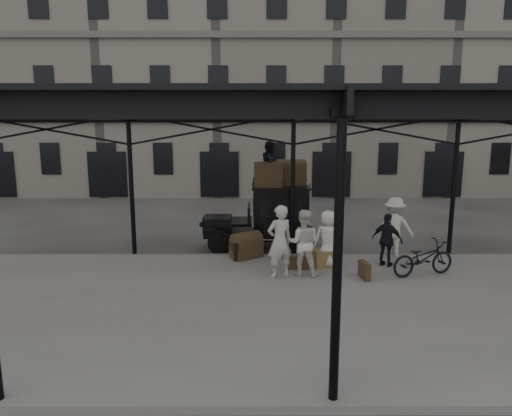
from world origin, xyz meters
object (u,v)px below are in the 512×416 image
at_px(porter_official, 387,240).
at_px(steamer_trunk_platform, 246,247).
at_px(porter_left, 280,241).
at_px(taxi, 271,214).
at_px(steamer_trunk_roof_near, 269,176).
at_px(bicycle, 423,258).

height_order(porter_official, steamer_trunk_platform, porter_official).
bearing_deg(porter_left, porter_official, 173.05).
bearing_deg(taxi, porter_left, -87.77).
distance_m(taxi, porter_left, 3.36).
distance_m(porter_left, steamer_trunk_roof_near, 3.41).
height_order(porter_left, steamer_trunk_roof_near, steamer_trunk_roof_near).
distance_m(porter_official, steamer_trunk_roof_near, 4.31).
relative_size(taxi, porter_left, 1.86).
bearing_deg(steamer_trunk_platform, bicycle, -56.92).
xyz_separation_m(porter_left, steamer_trunk_platform, (-0.93, 1.81, -0.65)).
bearing_deg(bicycle, porter_official, 24.35).
height_order(porter_left, steamer_trunk_platform, porter_left).
bearing_deg(steamer_trunk_roof_near, porter_official, -30.34).
xyz_separation_m(porter_official, bicycle, (0.75, -0.84, -0.29)).
bearing_deg(steamer_trunk_roof_near, steamer_trunk_platform, -116.14).
bearing_deg(bicycle, taxi, 33.68).
bearing_deg(porter_official, steamer_trunk_roof_near, 4.46).
bearing_deg(taxi, steamer_trunk_roof_near, -108.07).
bearing_deg(porter_official, porter_left, 53.98).
height_order(porter_official, bicycle, porter_official).
bearing_deg(porter_left, taxi, -111.27).
relative_size(taxi, porter_official, 2.36).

